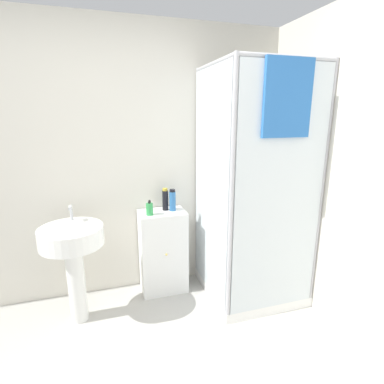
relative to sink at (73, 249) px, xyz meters
name	(u,v)px	position (x,y,z in m)	size (l,w,h in m)	color
wall_back	(108,164)	(0.33, 0.43, 0.60)	(6.40, 0.06, 2.50)	silver
shower_enclosure	(249,236)	(1.52, -0.10, -0.04)	(0.84, 0.87, 2.10)	white
vanity_cabinet	(163,251)	(0.78, 0.24, -0.24)	(0.44, 0.32, 0.81)	white
sink	(73,249)	(0.00, 0.00, 0.00)	(0.50, 0.50, 0.97)	white
soap_dispenser	(150,209)	(0.66, 0.19, 0.22)	(0.06, 0.06, 0.14)	green
shampoo_bottle_tall_black	(165,199)	(0.82, 0.29, 0.26)	(0.06, 0.06, 0.21)	black
shampoo_bottle_blue	(172,200)	(0.88, 0.25, 0.26)	(0.06, 0.06, 0.21)	#2D66A3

